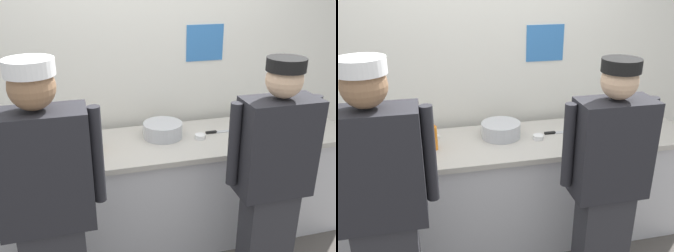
# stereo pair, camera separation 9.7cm
# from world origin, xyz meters

# --- Properties ---
(wall_back) EXTENTS (5.09, 0.11, 2.60)m
(wall_back) POSITION_xyz_m (0.00, 0.86, 1.30)
(wall_back) COLOR silver
(wall_back) RESTS_ON ground
(prep_counter) EXTENTS (3.24, 0.71, 0.89)m
(prep_counter) POSITION_xyz_m (0.00, 0.38, 0.45)
(prep_counter) COLOR silver
(prep_counter) RESTS_ON ground
(chef_near_left) EXTENTS (0.62, 0.24, 1.74)m
(chef_near_left) POSITION_xyz_m (-0.74, -0.39, 0.93)
(chef_near_left) COLOR #2D2D33
(chef_near_left) RESTS_ON ground
(chef_center) EXTENTS (0.60, 0.24, 1.66)m
(chef_center) POSITION_xyz_m (0.62, -0.35, 0.89)
(chef_center) COLOR #2D2D33
(chef_center) RESTS_ON ground
(plate_stack_front) EXTENTS (0.24, 0.24, 0.10)m
(plate_stack_front) POSITION_xyz_m (0.88, 0.50, 0.93)
(plate_stack_front) COLOR white
(plate_stack_front) RESTS_ON prep_counter
(mixing_bowl_steel) EXTENTS (0.31, 0.31, 0.12)m
(mixing_bowl_steel) POSITION_xyz_m (0.10, 0.46, 0.95)
(mixing_bowl_steel) COLOR #B7BABF
(mixing_bowl_steel) RESTS_ON prep_counter
(sheet_tray) EXTENTS (0.49, 0.35, 0.02)m
(sheet_tray) POSITION_xyz_m (-0.81, 0.38, 0.90)
(sheet_tray) COLOR #B7BABF
(sheet_tray) RESTS_ON prep_counter
(squeeze_bottle_primary) EXTENTS (0.06, 0.06, 0.21)m
(squeeze_bottle_primary) POSITION_xyz_m (-0.43, 0.34, 0.99)
(squeeze_bottle_primary) COLOR orange
(squeeze_bottle_primary) RESTS_ON prep_counter
(ramekin_orange_sauce) EXTENTS (0.08, 0.08, 0.04)m
(ramekin_orange_sauce) POSITION_xyz_m (-0.43, 0.52, 0.91)
(ramekin_orange_sauce) COLOR white
(ramekin_orange_sauce) RESTS_ON prep_counter
(ramekin_yellow_sauce) EXTENTS (0.08, 0.08, 0.04)m
(ramekin_yellow_sauce) POSITION_xyz_m (0.37, 0.35, 0.91)
(ramekin_yellow_sauce) COLOR white
(ramekin_yellow_sauce) RESTS_ON prep_counter
(deli_cup) EXTENTS (0.09, 0.09, 0.10)m
(deli_cup) POSITION_xyz_m (0.71, 0.18, 0.94)
(deli_cup) COLOR white
(deli_cup) RESTS_ON prep_counter
(chefs_knife) EXTENTS (0.27, 0.03, 0.02)m
(chefs_knife) POSITION_xyz_m (0.57, 0.43, 0.89)
(chefs_knife) COLOR #B7BABF
(chefs_knife) RESTS_ON prep_counter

